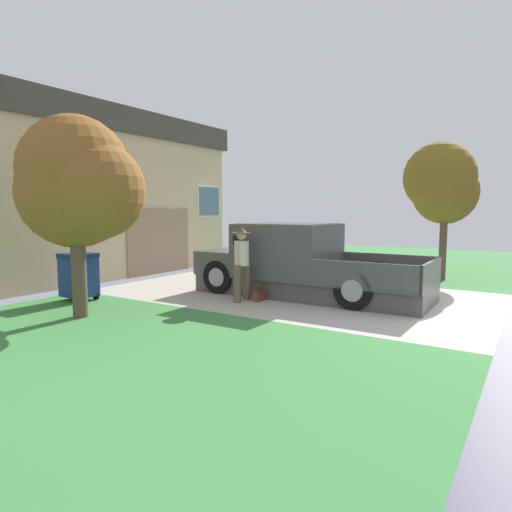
# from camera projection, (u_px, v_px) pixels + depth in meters

# --- Properties ---
(pickup_truck) EXTENTS (2.11, 5.41, 1.68)m
(pickup_truck) POSITION_uv_depth(u_px,v_px,m) (293.00, 263.00, 10.54)
(pickup_truck) COLOR #4B4A4B
(pickup_truck) RESTS_ON ground
(person_with_hat) EXTENTS (0.53, 0.42, 1.63)m
(person_with_hat) POSITION_uv_depth(u_px,v_px,m) (242.00, 261.00, 9.71)
(person_with_hat) COLOR brown
(person_with_hat) RESTS_ON ground
(handbag) EXTENTS (0.37, 0.15, 0.44)m
(handbag) POSITION_uv_depth(u_px,v_px,m) (260.00, 295.00, 9.83)
(handbag) COLOR brown
(handbag) RESTS_ON ground
(house_with_garage) EXTENTS (10.75, 5.57, 4.92)m
(house_with_garage) POSITION_uv_depth(u_px,v_px,m) (52.00, 194.00, 13.72)
(house_with_garage) COLOR #D0B48E
(house_with_garage) RESTS_ON ground
(front_yard_tree) EXTENTS (2.25, 1.98, 3.87)m
(front_yard_tree) POSITION_uv_depth(u_px,v_px,m) (442.00, 184.00, 12.47)
(front_yard_tree) COLOR brown
(front_yard_tree) RESTS_ON ground
(neighbor_tree) EXTENTS (2.10, 2.46, 3.75)m
(neighbor_tree) POSITION_uv_depth(u_px,v_px,m) (80.00, 184.00, 8.27)
(neighbor_tree) COLOR brown
(neighbor_tree) RESTS_ON ground
(wheeled_trash_bin) EXTENTS (0.60, 0.72, 1.05)m
(wheeled_trash_bin) POSITION_uv_depth(u_px,v_px,m) (79.00, 275.00, 9.85)
(wheeled_trash_bin) COLOR navy
(wheeled_trash_bin) RESTS_ON ground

